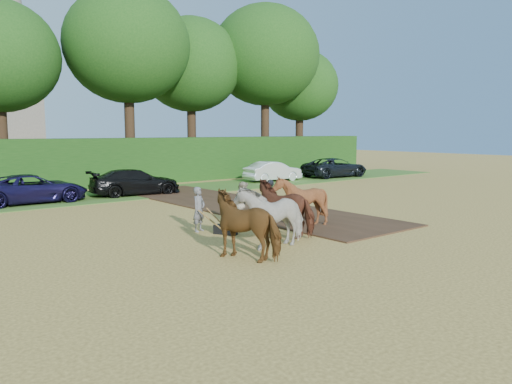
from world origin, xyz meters
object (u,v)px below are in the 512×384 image
plough_team (276,211)px  church (13,45)px  spectator_near (244,204)px  spectator_far (270,202)px  parked_cars (188,178)px

plough_team → church: bearing=83.7°
spectator_near → church: church is taller
plough_team → church: size_ratio=0.23×
spectator_far → parked_cars: (3.34, 11.22, -0.13)m
spectator_far → plough_team: bearing=141.2°
parked_cars → church: (1.04, 41.25, 13.03)m
parked_cars → church: size_ratio=1.16×
plough_team → parked_cars: plough_team is taller
parked_cars → church: church is taller
plough_team → parked_cars: size_ratio=0.20×
spectator_near → church: size_ratio=0.06×
spectator_near → spectator_far: 1.13m
spectator_near → plough_team: (-0.54, -2.38, 0.10)m
spectator_far → plough_team: plough_team is taller
spectator_far → church: (4.38, 52.47, 12.91)m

